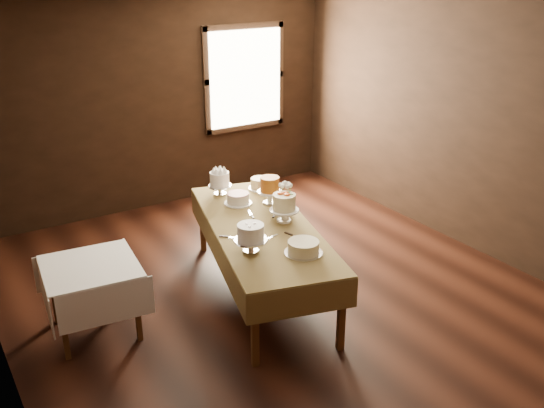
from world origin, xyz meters
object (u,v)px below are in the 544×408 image
at_px(display_table, 261,230).
at_px(cake_caramel, 270,192).
at_px(cake_server_d, 277,212).
at_px(cake_server_e, 237,238).
at_px(cake_lattice, 238,199).
at_px(flower_vase, 285,208).
at_px(cake_speckled, 260,184).
at_px(cake_swirl, 251,239).
at_px(cake_server_c, 250,212).
at_px(cake_meringue, 220,184).
at_px(cake_server_a, 272,236).
at_px(cake_server_b, 298,238).
at_px(cake_flowers, 284,209).
at_px(side_table, 91,273).
at_px(cake_cream, 303,248).

height_order(display_table, cake_caramel, cake_caramel).
relative_size(cake_server_d, cake_server_e, 1.00).
relative_size(cake_lattice, flower_vase, 2.48).
bearing_deg(flower_vase, cake_speckled, 78.19).
distance_m(cake_speckled, cake_lattice, 0.50).
distance_m(cake_lattice, cake_server_d, 0.47).
relative_size(display_table, cake_lattice, 8.12).
xyz_separation_m(cake_swirl, cake_server_c, (0.43, 0.76, -0.12)).
distance_m(cake_meringue, cake_speckled, 0.47).
distance_m(cake_server_c, flower_vase, 0.37).
distance_m(display_table, cake_swirl, 0.60).
bearing_deg(cake_server_a, cake_server_b, -50.93).
bearing_deg(cake_swirl, cake_server_d, 42.65).
bearing_deg(cake_flowers, display_table, 170.90).
bearing_deg(cake_server_c, cake_server_a, -173.27).
bearing_deg(cake_speckled, cake_server_a, -116.16).
relative_size(cake_swirl, cake_server_a, 1.24).
height_order(side_table, cake_server_b, cake_server_b).
relative_size(cake_speckled, cake_server_c, 1.11).
xyz_separation_m(cake_speckled, cake_server_d, (-0.20, -0.66, -0.06)).
bearing_deg(cake_caramel, cake_server_b, -104.87).
bearing_deg(cake_lattice, cake_server_c, -94.22).
bearing_deg(cake_server_a, cake_cream, -96.26).
height_order(cake_meringue, cake_swirl, cake_swirl).
height_order(cake_lattice, cake_caramel, cake_caramel).
bearing_deg(flower_vase, display_table, -162.07).
height_order(cake_flowers, cake_server_c, cake_flowers).
xyz_separation_m(cake_lattice, cake_server_d, (0.23, -0.41, -0.05)).
bearing_deg(cake_server_a, side_table, 150.19).
xyz_separation_m(side_table, cake_speckled, (2.12, 0.64, 0.21)).
xyz_separation_m(cake_flowers, cake_server_d, (0.07, 0.24, -0.12)).
bearing_deg(cake_meringue, display_table, -92.78).
bearing_deg(cake_server_c, cake_swirl, 167.34).
bearing_deg(cake_cream, cake_swirl, 143.04).
bearing_deg(display_table, flower_vase, 17.93).
bearing_deg(flower_vase, side_table, 176.85).
xyz_separation_m(cake_server_d, cake_server_e, (-0.65, -0.32, 0.00)).
relative_size(side_table, cake_server_b, 3.65).
relative_size(cake_lattice, cake_server_b, 1.31).
xyz_separation_m(cake_meringue, cake_speckled, (0.46, -0.08, -0.06)).
bearing_deg(cake_server_d, side_table, 137.09).
bearing_deg(cake_meringue, cake_server_b, -86.04).
distance_m(cake_cream, cake_server_c, 1.04).
distance_m(display_table, cake_cream, 0.72).
height_order(cake_speckled, cake_caramel, cake_caramel).
xyz_separation_m(cake_server_b, cake_server_e, (-0.48, 0.30, 0.00)).
bearing_deg(cake_lattice, flower_vase, -61.01).
height_order(cake_swirl, cake_server_d, cake_swirl).
relative_size(cake_cream, cake_server_c, 1.59).
height_order(cake_lattice, cake_server_e, cake_lattice).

